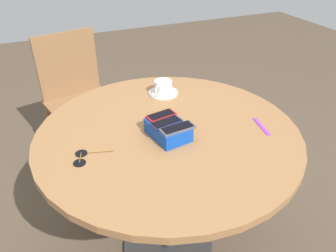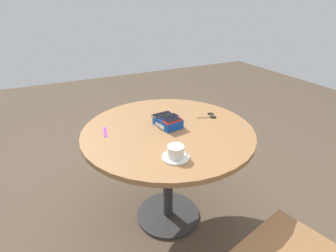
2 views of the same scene
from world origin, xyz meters
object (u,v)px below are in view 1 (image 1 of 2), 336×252
Objects in this scene: phone_red at (161,116)px; chair_near_window at (80,100)px; phone_navy at (166,123)px; lanyard_strap at (261,126)px; phone_gray at (177,129)px; sunglasses at (83,157)px; saucer at (163,93)px; coffee_cup at (163,87)px; round_table at (168,152)px; phone_box at (168,130)px.

chair_near_window reaches higher than phone_red.
phone_navy is 0.41m from lanyard_strap.
sunglasses is at bearing 82.94° from phone_gray.
phone_gray is 0.96× the size of saucer.
chair_near_window is at bearing 27.39° from coffee_cup.
saucer is 1.36× the size of coffee_cup.
round_table is 1.24× the size of chair_near_window.
phone_box is 1.26× the size of sunglasses.
phone_red is at bearing -78.35° from sunglasses.
round_table is 0.15m from phone_box.
phone_gray is at bearing 164.84° from coffee_cup.
sunglasses is at bearing 83.58° from lanyard_strap.
phone_gray is 0.92× the size of sunglasses.
phone_box is at bearing 160.43° from saucer.
round_table is 7.14× the size of sunglasses.
coffee_cup reaches higher than lanyard_strap.
saucer is at bearing -52.83° from coffee_cup.
coffee_cup is at bearing -23.66° from phone_red.
coffee_cup reaches higher than sunglasses.
chair_near_window reaches higher than phone_navy.
coffee_cup is (0.32, -0.11, 0.15)m from round_table.
saucer is 0.60m from sunglasses.
coffee_cup is 0.52m from lanyard_strap.
phone_navy is 0.99× the size of lanyard_strap.
phone_red is 0.33m from saucer.
sunglasses is (-0.37, 0.47, -0.00)m from saucer.
chair_near_window is (0.64, 0.33, -0.28)m from saucer.
phone_gray is at bearing 164.62° from saucer.
lanyard_strap is at bearing -151.28° from chair_near_window.
round_table is at bearing 161.17° from coffee_cup.
saucer is (0.41, -0.11, -0.06)m from phone_gray.
phone_red is 0.43m from lanyard_strap.
phone_red is 0.83× the size of sunglasses.
phone_gray is at bearing -159.57° from phone_navy.
chair_near_window is at bearing 27.60° from saucer.
phone_navy is 0.06m from phone_red.
phone_gray is 1.12m from chair_near_window.
phone_navy is 1.05× the size of phone_red.
phone_navy reaches higher than lanyard_strap.
phone_gray is 1.11× the size of phone_red.
phone_navy is 0.87× the size of sunglasses.
phone_red is at bearing 44.50° from round_table.
lanyard_strap is at bearing -103.24° from phone_box.
chair_near_window is (0.99, 0.21, -0.30)m from phone_box.
phone_gray reaches higher than round_table.
phone_box is 1.31× the size of saucer.
phone_navy is (-0.04, 0.02, 0.18)m from round_table.
lanyard_strap is 1.27m from chair_near_window.
saucer is (0.35, -0.13, -0.06)m from phone_navy.
phone_box reaches higher than round_table.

